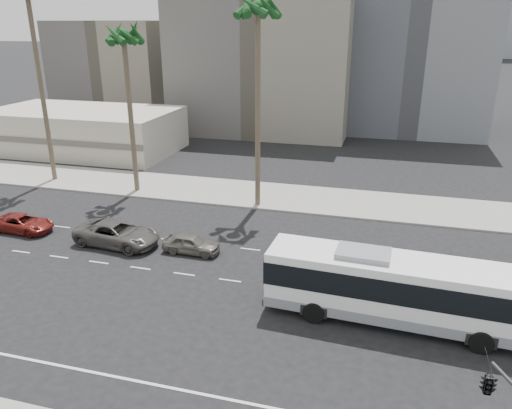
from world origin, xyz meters
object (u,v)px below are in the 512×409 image
(city_bus, at_px, (394,287))
(palm_mid, at_px, (124,39))
(palm_near, at_px, (258,13))
(car_c, at_px, (23,223))
(traffic_signal, at_px, (494,390))
(car_b, at_px, (117,234))
(car_a, at_px, (191,244))

(city_bus, height_order, palm_mid, palm_mid)
(city_bus, relative_size, palm_near, 0.78)
(car_c, distance_m, traffic_signal, 33.05)
(city_bus, distance_m, palm_mid, 29.94)
(car_b, distance_m, palm_near, 19.23)
(car_c, height_order, traffic_signal, traffic_signal)
(traffic_signal, relative_size, palm_mid, 0.35)
(car_c, xyz_separation_m, traffic_signal, (29.47, -14.50, 3.64))
(traffic_signal, bearing_deg, palm_mid, 110.98)
(car_b, height_order, traffic_signal, traffic_signal)
(car_a, bearing_deg, palm_near, -10.29)
(traffic_signal, bearing_deg, city_bus, 81.14)
(palm_near, bearing_deg, car_b, -126.32)
(car_b, bearing_deg, traffic_signal, -118.90)
(car_a, bearing_deg, palm_mid, 43.39)
(car_c, distance_m, palm_near, 23.56)
(car_b, distance_m, traffic_signal, 25.96)
(car_a, xyz_separation_m, palm_mid, (-9.81, 10.68, 12.71))
(city_bus, xyz_separation_m, car_c, (-26.73, 4.83, -1.34))
(car_a, relative_size, car_c, 0.84)
(city_bus, relative_size, car_b, 2.20)
(car_b, height_order, palm_near, palm_near)
(city_bus, relative_size, palm_mid, 0.89)
(car_b, distance_m, palm_mid, 17.14)
(city_bus, height_order, car_b, city_bus)
(traffic_signal, bearing_deg, palm_near, 95.06)
(car_c, bearing_deg, car_a, -88.11)
(palm_near, distance_m, palm_mid, 11.95)
(car_c, bearing_deg, palm_near, -55.27)
(car_b, xyz_separation_m, traffic_signal, (21.42, -14.25, 3.44))
(car_c, height_order, palm_mid, palm_mid)
(city_bus, xyz_separation_m, traffic_signal, (2.75, -9.68, 2.29))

